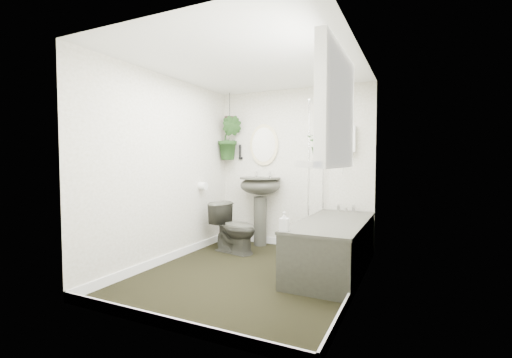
% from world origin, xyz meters
% --- Properties ---
extents(floor, '(2.30, 2.80, 0.02)m').
position_xyz_m(floor, '(0.00, 0.00, -0.01)').
color(floor, black).
rests_on(floor, ground).
extents(ceiling, '(2.30, 2.80, 0.02)m').
position_xyz_m(ceiling, '(0.00, 0.00, 2.31)').
color(ceiling, white).
rests_on(ceiling, ground).
extents(wall_back, '(2.30, 0.02, 2.30)m').
position_xyz_m(wall_back, '(0.00, 1.41, 1.15)').
color(wall_back, white).
rests_on(wall_back, ground).
extents(wall_front, '(2.30, 0.02, 2.30)m').
position_xyz_m(wall_front, '(0.00, -1.41, 1.15)').
color(wall_front, white).
rests_on(wall_front, ground).
extents(wall_left, '(0.02, 2.80, 2.30)m').
position_xyz_m(wall_left, '(-1.16, 0.00, 1.15)').
color(wall_left, white).
rests_on(wall_left, ground).
extents(wall_right, '(0.02, 2.80, 2.30)m').
position_xyz_m(wall_right, '(1.16, 0.00, 1.15)').
color(wall_right, white).
rests_on(wall_right, ground).
extents(skirting, '(2.30, 2.80, 0.10)m').
position_xyz_m(skirting, '(0.00, 0.00, 0.05)').
color(skirting, white).
rests_on(skirting, floor).
extents(bathtub, '(0.72, 1.72, 0.58)m').
position_xyz_m(bathtub, '(0.80, 0.50, 0.29)').
color(bathtub, '#383830').
rests_on(bathtub, floor).
extents(bath_screen, '(0.04, 0.72, 1.40)m').
position_xyz_m(bath_screen, '(0.47, 0.99, 1.28)').
color(bath_screen, silver).
rests_on(bath_screen, bathtub).
extents(shower_box, '(0.20, 0.10, 0.35)m').
position_xyz_m(shower_box, '(0.80, 1.34, 1.55)').
color(shower_box, white).
rests_on(shower_box, wall_back).
extents(oval_mirror, '(0.46, 0.03, 0.62)m').
position_xyz_m(oval_mirror, '(-0.45, 1.37, 1.50)').
color(oval_mirror, beige).
rests_on(oval_mirror, wall_back).
extents(wall_sconce, '(0.04, 0.04, 0.22)m').
position_xyz_m(wall_sconce, '(-0.85, 1.36, 1.40)').
color(wall_sconce, black).
rests_on(wall_sconce, wall_back).
extents(toilet_roll_holder, '(0.11, 0.11, 0.11)m').
position_xyz_m(toilet_roll_holder, '(-1.10, 0.70, 0.90)').
color(toilet_roll_holder, white).
rests_on(toilet_roll_holder, wall_left).
extents(window_recess, '(0.08, 1.00, 0.90)m').
position_xyz_m(window_recess, '(1.09, -0.70, 1.65)').
color(window_recess, white).
rests_on(window_recess, wall_right).
extents(window_sill, '(0.18, 1.00, 0.04)m').
position_xyz_m(window_sill, '(1.02, -0.70, 1.23)').
color(window_sill, white).
rests_on(window_sill, wall_right).
extents(window_blinds, '(0.01, 0.86, 0.76)m').
position_xyz_m(window_blinds, '(1.04, -0.70, 1.65)').
color(window_blinds, white).
rests_on(window_blinds, wall_right).
extents(toilet, '(0.74, 0.52, 0.68)m').
position_xyz_m(toilet, '(-0.60, 0.72, 0.34)').
color(toilet, '#383830').
rests_on(toilet, floor).
extents(pedestal_sink, '(0.67, 0.59, 1.03)m').
position_xyz_m(pedestal_sink, '(-0.45, 1.24, 0.51)').
color(pedestal_sink, '#383830').
rests_on(pedestal_sink, floor).
extents(sill_plant, '(0.24, 0.21, 0.26)m').
position_xyz_m(sill_plant, '(1.00, -0.74, 1.38)').
color(sill_plant, black).
rests_on(sill_plant, window_sill).
extents(hanging_plant, '(0.40, 0.34, 0.66)m').
position_xyz_m(hanging_plant, '(-0.97, 1.25, 1.60)').
color(hanging_plant, black).
rests_on(hanging_plant, ceiling).
extents(soap_bottle, '(0.09, 0.09, 0.19)m').
position_xyz_m(soap_bottle, '(0.51, -0.29, 0.67)').
color(soap_bottle, black).
rests_on(soap_bottle, bathtub).
extents(hanging_pot, '(0.16, 0.16, 0.12)m').
position_xyz_m(hanging_pot, '(-0.97, 1.25, 1.88)').
color(hanging_pot, '#2E211B').
rests_on(hanging_pot, ceiling).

